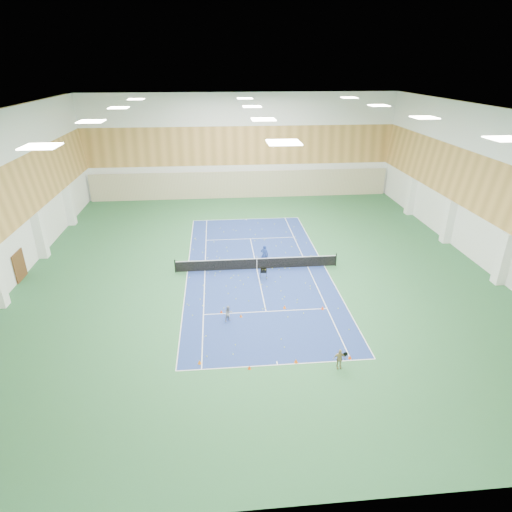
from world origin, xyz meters
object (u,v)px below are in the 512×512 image
at_px(tennis_net, 257,263).
at_px(ball_cart, 264,274).
at_px(child_court, 229,314).
at_px(coach, 265,255).
at_px(child_apron, 339,359).

bearing_deg(tennis_net, ball_cart, -78.54).
xyz_separation_m(child_court, ball_cart, (2.84, 5.57, -0.11)).
bearing_deg(tennis_net, coach, 49.26).
relative_size(child_apron, ball_cart, 1.37).
distance_m(coach, ball_cart, 2.58).
distance_m(tennis_net, coach, 1.11).
xyz_separation_m(tennis_net, child_apron, (3.25, -12.41, 0.04)).
relative_size(coach, child_court, 1.60).
relative_size(coach, child_apron, 1.46).
xyz_separation_m(coach, child_court, (-3.19, -8.09, -0.32)).
bearing_deg(child_court, ball_cart, 30.27).
bearing_deg(child_apron, tennis_net, 103.36).
xyz_separation_m(coach, child_apron, (2.55, -13.22, -0.27)).
height_order(coach, child_court, coach).
bearing_deg(ball_cart, child_court, -109.48).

